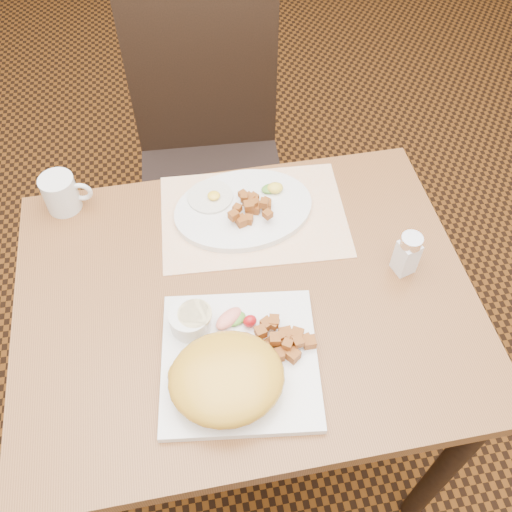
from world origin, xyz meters
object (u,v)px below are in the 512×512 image
Objects in this scene: chair_far at (210,150)px; coffee_mug at (62,193)px; table at (246,323)px; plate_square at (240,360)px; plate_oval at (243,209)px; salt_shaker at (407,253)px.

chair_far is 9.03× the size of coffee_mug.
chair_far reaches higher than table.
plate_square reaches higher than table.
table is 0.67m from chair_far.
table is 0.25m from plate_oval.
plate_square is at bearing -157.89° from salt_shaker.
coffee_mug is (-0.35, 0.30, 0.15)m from table.
plate_oval is at bearing 97.04° from chair_far.
plate_oval is 0.40m from coffee_mug.
table is 0.36m from salt_shaker.
plate_oval is 2.84× the size of coffee_mug.
salt_shaker is (0.32, -0.66, 0.26)m from chair_far.
coffee_mug reaches higher than table.
salt_shaker is at bearing 119.45° from chair_far.
plate_square is 0.39m from salt_shaker.
chair_far is 0.56m from coffee_mug.
chair_far is 9.70× the size of salt_shaker.
salt_shaker is at bearing 22.11° from plate_square.
table is 3.21× the size of plate_square.
salt_shaker is 0.93× the size of coffee_mug.
plate_oval reaches higher than plate_square.
salt_shaker is (0.36, 0.15, 0.04)m from plate_square.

